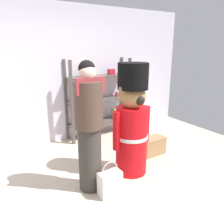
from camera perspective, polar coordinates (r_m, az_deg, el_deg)
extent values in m
plane|color=beige|center=(3.05, -0.99, -21.10)|extent=(6.40, 6.40, 0.00)
cube|color=silver|center=(4.49, -16.01, 8.56)|extent=(6.40, 0.12, 2.60)
cube|color=#4C4742|center=(4.34, -9.89, 1.98)|extent=(0.05, 0.05, 1.60)
cube|color=#4C4742|center=(4.98, 4.28, 3.99)|extent=(0.05, 0.05, 1.60)
cube|color=#4C4742|center=(4.62, -11.34, 2.74)|extent=(0.05, 0.05, 1.60)
cube|color=#4C4742|center=(5.22, 2.32, 4.58)|extent=(0.05, 0.05, 1.60)
cube|color=#4C4742|center=(4.89, -3.14, -2.44)|extent=(1.32, 0.30, 0.04)
cube|color=#4C4742|center=(4.76, -3.23, 3.05)|extent=(1.32, 0.30, 0.04)
cube|color=#4C4742|center=(4.68, -3.32, 8.78)|extent=(1.32, 0.30, 0.04)
cylinder|color=white|center=(4.59, -8.29, 3.22)|extent=(0.09, 0.09, 0.09)
cylinder|color=green|center=(4.75, -3.24, 3.78)|extent=(0.10, 0.10, 0.09)
cylinder|color=red|center=(4.98, 1.15, 4.39)|extent=(0.08, 0.08, 0.09)
cylinder|color=#B27226|center=(4.69, -6.58, -1.66)|extent=(0.06, 0.06, 0.22)
cylinder|color=#596B33|center=(5.00, 0.26, -0.45)|extent=(0.07, 0.07, 0.22)
cube|color=gold|center=(4.53, -6.68, 9.86)|extent=(0.16, 0.13, 0.18)
cube|color=#B21E2D|center=(4.82, -0.20, 9.93)|extent=(0.13, 0.10, 0.11)
cylinder|color=red|center=(3.42, 4.84, -7.00)|extent=(0.46, 0.46, 1.01)
cylinder|color=white|center=(3.39, 4.87, -5.87)|extent=(0.48, 0.48, 0.05)
sphere|color=#A07947|center=(3.22, 5.11, 3.91)|extent=(0.37, 0.37, 0.37)
sphere|color=#A07947|center=(3.10, 2.86, 5.74)|extent=(0.13, 0.13, 0.13)
sphere|color=#A07947|center=(3.29, 7.34, 6.23)|extent=(0.13, 0.13, 0.13)
cylinder|color=black|center=(3.17, 5.24, 8.86)|extent=(0.42, 0.42, 0.36)
cylinder|color=red|center=(3.20, 1.15, -4.68)|extent=(0.11, 0.11, 0.56)
cylinder|color=red|center=(3.50, 8.36, -3.00)|extent=(0.11, 0.11, 0.56)
sphere|color=black|center=(3.10, 6.95, 2.85)|extent=(0.13, 0.13, 0.13)
cylinder|color=#38332D|center=(3.07, -5.46, -11.40)|extent=(0.30, 0.30, 0.86)
cylinder|color=#4C382D|center=(2.81, -5.85, 1.76)|extent=(0.35, 0.35, 0.58)
sphere|color=beige|center=(2.74, -6.08, 9.61)|extent=(0.21, 0.21, 0.21)
cube|color=#993338|center=(2.70, -5.32, 6.48)|extent=(0.37, 0.04, 0.20)
sphere|color=black|center=(2.75, -6.29, 10.63)|extent=(0.20, 0.20, 0.20)
cube|color=silver|center=(3.06, -0.51, -17.31)|extent=(0.30, 0.16, 0.32)
torus|color=silver|center=(2.95, -0.52, -14.09)|extent=(0.22, 0.01, 0.22)
cube|color=#9E7A51|center=(4.14, 9.92, -8.38)|extent=(0.44, 0.24, 0.29)
cube|color=#9E7A51|center=(4.08, 10.03, -6.43)|extent=(0.46, 0.25, 0.02)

